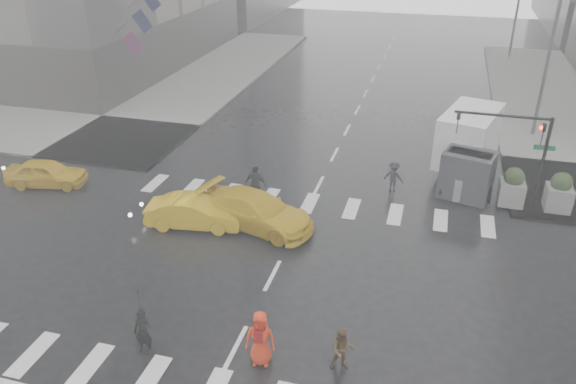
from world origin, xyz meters
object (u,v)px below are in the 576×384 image
(pedestrian_brown, at_px, (342,349))
(taxi_front, at_px, (46,173))
(traffic_signal_pole, at_px, (522,143))
(pedestrian_orange, at_px, (260,338))
(taxi_mid, at_px, (194,212))
(box_truck, at_px, (468,146))

(pedestrian_brown, relative_size, taxi_front, 0.37)
(traffic_signal_pole, relative_size, pedestrian_orange, 2.42)
(traffic_signal_pole, distance_m, taxi_mid, 14.59)
(pedestrian_brown, bearing_deg, taxi_front, 136.17)
(pedestrian_brown, distance_m, taxi_front, 18.43)
(traffic_signal_pole, height_order, taxi_front, traffic_signal_pole)
(taxi_mid, bearing_deg, pedestrian_brown, -139.62)
(pedestrian_brown, bearing_deg, traffic_signal_pole, 48.13)
(taxi_mid, bearing_deg, box_truck, -63.19)
(traffic_signal_pole, relative_size, taxi_mid, 1.09)
(pedestrian_orange, bearing_deg, box_truck, 58.91)
(pedestrian_orange, height_order, taxi_front, pedestrian_orange)
(traffic_signal_pole, distance_m, pedestrian_orange, 14.96)
(pedestrian_brown, height_order, box_truck, box_truck)
(pedestrian_brown, height_order, taxi_front, pedestrian_brown)
(pedestrian_orange, relative_size, box_truck, 0.30)
(taxi_front, bearing_deg, pedestrian_brown, -129.19)
(pedestrian_brown, xyz_separation_m, taxi_front, (-16.42, 8.37, -0.07))
(pedestrian_brown, xyz_separation_m, taxi_mid, (-7.71, 6.63, -0.05))
(taxi_mid, xyz_separation_m, box_truck, (11.30, 8.14, 1.09))
(traffic_signal_pole, xyz_separation_m, box_truck, (-2.03, 2.76, -1.45))
(traffic_signal_pole, height_order, box_truck, traffic_signal_pole)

